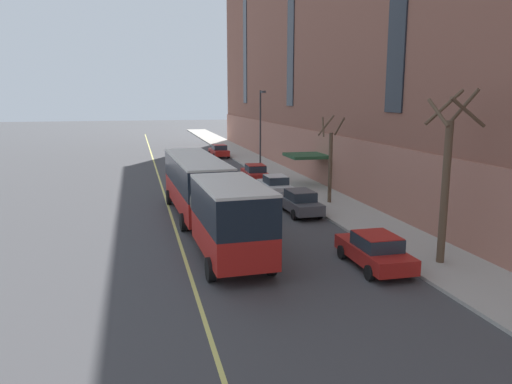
% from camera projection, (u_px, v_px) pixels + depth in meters
% --- Properties ---
extents(ground_plane, '(260.00, 260.00, 0.00)m').
position_uv_depth(ground_plane, '(218.00, 227.00, 28.68)').
color(ground_plane, '#424244').
extents(sidewalk, '(4.03, 160.00, 0.15)m').
position_uv_depth(sidewalk, '(339.00, 207.00, 33.56)').
color(sidewalk, '#ADA89E').
rests_on(sidewalk, ground).
extents(city_bus, '(3.53, 18.46, 3.70)m').
position_uv_depth(city_bus, '(206.00, 193.00, 27.56)').
color(city_bus, red).
rests_on(city_bus, ground).
extents(parked_car_red_1, '(2.02, 4.57, 1.56)m').
position_uv_depth(parked_car_red_1, '(255.00, 173.00, 43.42)').
color(parked_car_red_1, '#B21E19').
rests_on(parked_car_red_1, ground).
extents(parked_car_darkgray_2, '(1.98, 4.78, 1.56)m').
position_uv_depth(parked_car_darkgray_2, '(299.00, 202.00, 31.66)').
color(parked_car_darkgray_2, '#4C4C51').
rests_on(parked_car_darkgray_2, ground).
extents(parked_car_red_3, '(2.00, 4.54, 1.56)m').
position_uv_depth(parked_car_red_3, '(375.00, 251.00, 21.69)').
color(parked_car_red_3, '#B21E19').
rests_on(parked_car_red_3, ground).
extents(parked_car_red_4, '(2.07, 4.67, 1.56)m').
position_uv_depth(parked_car_red_4, '(219.00, 151.00, 61.02)').
color(parked_car_red_4, '#B21E19').
rests_on(parked_car_red_4, ground).
extents(parked_car_white_5, '(1.95, 4.34, 1.56)m').
position_uv_depth(parked_car_white_5, '(275.00, 185.00, 37.47)').
color(parked_car_white_5, silver).
rests_on(parked_car_white_5, ground).
extents(street_tree_near_corner, '(1.93, 2.15, 7.57)m').
position_uv_depth(street_tree_near_corner, '(447.00, 176.00, 21.42)').
color(street_tree_near_corner, brown).
rests_on(street_tree_near_corner, sidewalk).
extents(street_tree_mid_block, '(1.54, 1.41, 5.96)m').
position_uv_depth(street_tree_mid_block, '(330.00, 160.00, 34.12)').
color(street_tree_mid_block, brown).
rests_on(street_tree_mid_block, sidewalk).
extents(street_lamp, '(0.36, 1.48, 7.77)m').
position_uv_depth(street_lamp, '(261.00, 123.00, 47.61)').
color(street_lamp, '#2D2D30').
rests_on(street_lamp, sidewalk).
extents(lane_centerline, '(0.16, 140.00, 0.01)m').
position_uv_depth(lane_centerline, '(172.00, 217.00, 30.98)').
color(lane_centerline, '#E0D66B').
rests_on(lane_centerline, ground).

